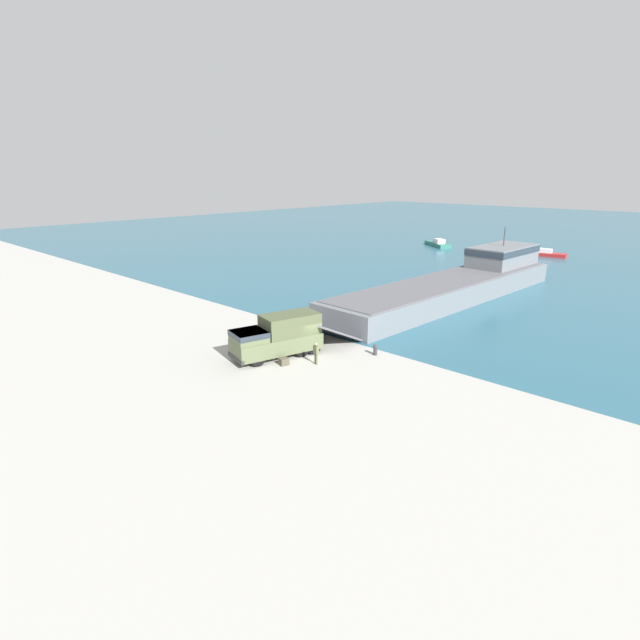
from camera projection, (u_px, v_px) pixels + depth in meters
ground_plane at (314, 352)px, 40.10m from camera, size 240.00×240.00×0.00m
water_surface at (618, 240)px, 106.02m from camera, size 240.00×180.00×0.01m
landing_craft at (461, 281)px, 57.77m from camera, size 8.86×41.13×7.28m
military_truck at (278, 336)px, 38.75m from camera, size 4.27×7.49×3.27m
soldier_on_ramp at (316, 352)px, 37.29m from camera, size 0.48×0.32×1.70m
moored_boat_a at (540, 253)px, 86.15m from camera, size 8.92×3.31×1.26m
moored_boat_b at (438, 244)px, 97.07m from camera, size 7.30×6.02×1.48m
moored_boat_c at (523, 249)px, 90.26m from camera, size 6.10×7.73×1.43m
mooring_bollard at (375, 349)px, 39.31m from camera, size 0.36×0.36×0.89m
cargo_crate at (284, 362)px, 37.34m from camera, size 0.70×0.77×0.54m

